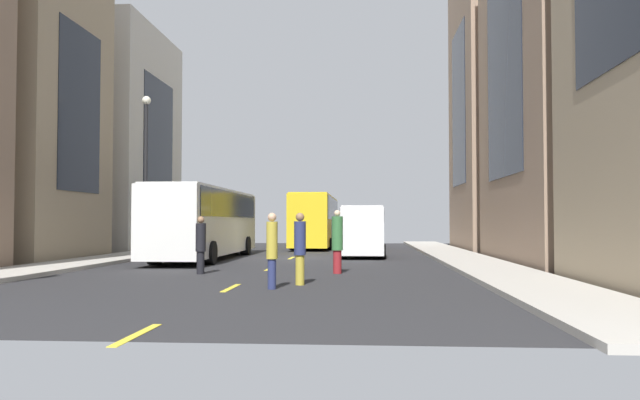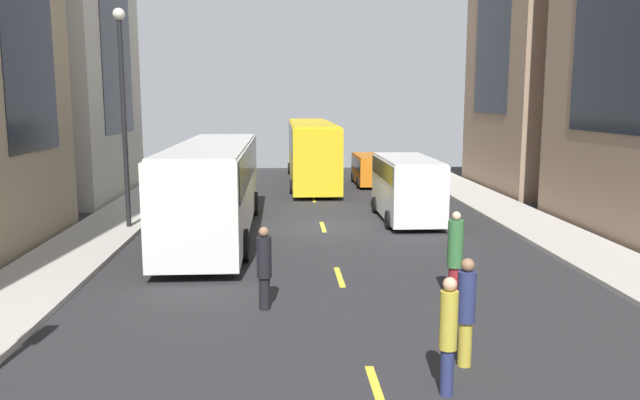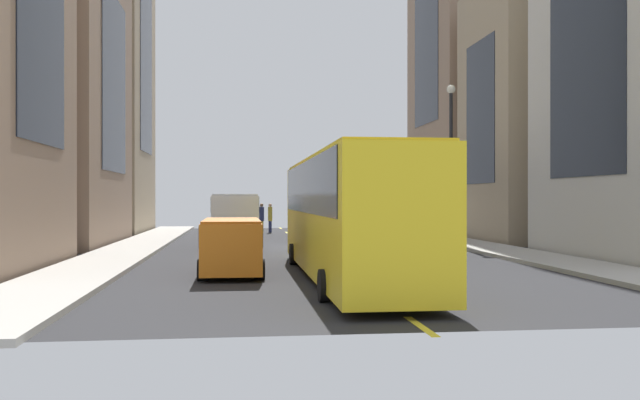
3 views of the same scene
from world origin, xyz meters
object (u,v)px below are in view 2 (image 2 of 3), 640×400
(delivery_van_white, at_px, (407,184))
(pedestrian_walking_far, at_px, (448,332))
(pedestrian_crossing_near, at_px, (264,266))
(streetcar_yellow, at_px, (311,147))
(car_orange_0, at_px, (371,167))
(pedestrian_waiting_curb, at_px, (455,253))
(pedestrian_crossing_mid, at_px, (466,309))
(city_bus_white, at_px, (214,180))

(delivery_van_white, height_order, pedestrian_walking_far, delivery_van_white)
(pedestrian_walking_far, bearing_deg, pedestrian_crossing_near, 55.20)
(streetcar_yellow, xyz_separation_m, car_orange_0, (3.39, -1.37, -1.10))
(pedestrian_crossing_near, bearing_deg, pedestrian_waiting_curb, -140.43)
(streetcar_yellow, xyz_separation_m, pedestrian_waiting_curb, (2.49, -22.47, -0.96))
(delivery_van_white, relative_size, pedestrian_waiting_curb, 2.54)
(streetcar_yellow, height_order, pedestrian_crossing_near, streetcar_yellow)
(pedestrian_walking_far, bearing_deg, car_orange_0, 15.32)
(pedestrian_crossing_mid, distance_m, pedestrian_crossing_near, 5.14)
(car_orange_0, bearing_deg, pedestrian_crossing_near, -104.50)
(pedestrian_walking_far, bearing_deg, city_bus_white, 42.22)
(car_orange_0, distance_m, pedestrian_crossing_near, 22.32)
(pedestrian_waiting_curb, height_order, pedestrian_crossing_near, pedestrian_waiting_curb)
(city_bus_white, height_order, pedestrian_waiting_curb, city_bus_white)
(pedestrian_crossing_mid, xyz_separation_m, pedestrian_crossing_near, (-3.80, 3.45, -0.05))
(car_orange_0, height_order, pedestrian_walking_far, pedestrian_walking_far)
(pedestrian_waiting_curb, bearing_deg, delivery_van_white, -28.50)
(streetcar_yellow, relative_size, delivery_van_white, 2.56)
(pedestrian_waiting_curb, bearing_deg, pedestrian_walking_far, 139.48)
(car_orange_0, xyz_separation_m, pedestrian_crossing_near, (-5.59, -21.61, 0.03))
(pedestrian_crossing_mid, bearing_deg, pedestrian_waiting_curb, 22.28)
(streetcar_yellow, height_order, pedestrian_waiting_curb, streetcar_yellow)
(delivery_van_white, bearing_deg, pedestrian_waiting_curb, -94.63)
(streetcar_yellow, height_order, car_orange_0, streetcar_yellow)
(pedestrian_crossing_mid, bearing_deg, pedestrian_walking_far, -174.29)
(pedestrian_crossing_mid, distance_m, pedestrian_walking_far, 1.30)
(delivery_van_white, bearing_deg, pedestrian_crossing_near, -117.11)
(streetcar_yellow, xyz_separation_m, pedestrian_walking_far, (0.96, -27.57, -1.02))
(streetcar_yellow, relative_size, car_orange_0, 3.22)
(streetcar_yellow, relative_size, pedestrian_crossing_near, 7.20)
(delivery_van_white, bearing_deg, car_orange_0, 89.65)
(city_bus_white, relative_size, streetcar_yellow, 0.89)
(city_bus_white, distance_m, pedestrian_walking_far, 14.07)
(pedestrian_waiting_curb, xyz_separation_m, pedestrian_crossing_near, (-4.69, -0.52, -0.11))
(pedestrian_crossing_mid, height_order, pedestrian_crossing_near, pedestrian_crossing_mid)
(pedestrian_crossing_near, bearing_deg, streetcar_yellow, -62.18)
(delivery_van_white, height_order, pedestrian_crossing_mid, delivery_van_white)
(streetcar_yellow, distance_m, pedestrian_waiting_curb, 22.63)
(delivery_van_white, distance_m, pedestrian_crossing_near, 12.13)
(delivery_van_white, relative_size, pedestrian_walking_far, 2.74)
(delivery_van_white, distance_m, pedestrian_waiting_curb, 10.31)
(car_orange_0, xyz_separation_m, pedestrian_walking_far, (-2.43, -26.20, 0.08))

